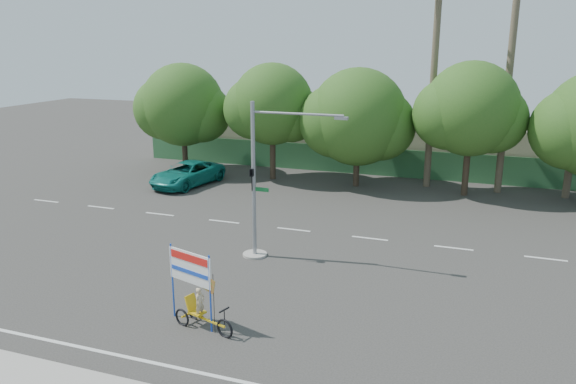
% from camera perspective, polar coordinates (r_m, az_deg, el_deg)
% --- Properties ---
extents(ground, '(120.00, 120.00, 0.00)m').
position_cam_1_polar(ground, '(21.56, -1.34, -10.97)').
color(ground, '#33302D').
rests_on(ground, ground).
extents(fence, '(38.00, 0.08, 2.00)m').
position_cam_1_polar(fence, '(41.06, 9.40, 3.02)').
color(fence, '#336B3D').
rests_on(fence, ground).
extents(building_left, '(12.00, 8.00, 4.00)m').
position_cam_1_polar(building_left, '(47.80, -1.48, 6.14)').
color(building_left, beige).
rests_on(building_left, ground).
extents(building_right, '(14.00, 8.00, 3.60)m').
position_cam_1_polar(building_right, '(44.75, 20.65, 4.29)').
color(building_right, beige).
rests_on(building_right, ground).
extents(tree_far_left, '(7.14, 6.00, 7.96)m').
position_cam_1_polar(tree_far_left, '(42.00, -10.70, 8.44)').
color(tree_far_left, '#473828').
rests_on(tree_far_left, ground).
extents(tree_left, '(6.66, 5.60, 8.07)m').
position_cam_1_polar(tree_left, '(38.94, -1.66, 8.62)').
color(tree_left, '#473828').
rests_on(tree_left, ground).
extents(tree_center, '(7.62, 6.40, 7.85)m').
position_cam_1_polar(tree_center, '(37.29, 7.04, 7.30)').
color(tree_center, '#473828').
rests_on(tree_center, ground).
extents(tree_right, '(6.90, 5.80, 8.36)m').
position_cam_1_polar(tree_right, '(36.34, 18.01, 7.71)').
color(tree_right, '#473828').
rests_on(tree_right, ground).
extents(palm_tall, '(3.73, 3.79, 17.45)m').
position_cam_1_polar(palm_tall, '(37.60, 22.00, 15.59)').
color(palm_tall, '#70604C').
rests_on(palm_tall, ground).
extents(palm_short, '(3.73, 3.79, 14.45)m').
position_cam_1_polar(palm_short, '(37.73, 14.74, 13.73)').
color(palm_short, '#70604C').
rests_on(palm_short, ground).
extents(traffic_signal, '(4.72, 1.10, 7.00)m').
position_cam_1_polar(traffic_signal, '(24.76, -2.85, -0.26)').
color(traffic_signal, gray).
rests_on(traffic_signal, ground).
extents(trike_billboard, '(2.73, 1.14, 2.79)m').
position_cam_1_polar(trike_billboard, '(19.57, -9.25, -10.39)').
color(trike_billboard, black).
rests_on(trike_billboard, ground).
extents(pickup_truck, '(3.67, 6.08, 1.58)m').
position_cam_1_polar(pickup_truck, '(38.42, -10.22, 1.83)').
color(pickup_truck, '#11776C').
rests_on(pickup_truck, ground).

